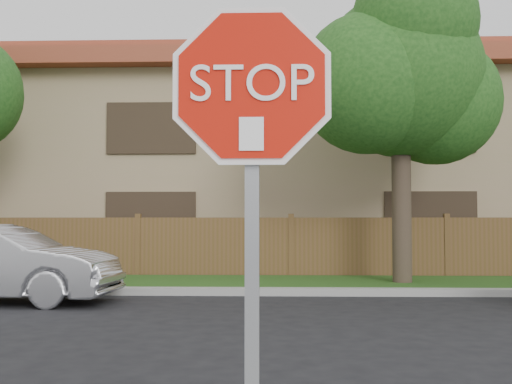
{
  "coord_description": "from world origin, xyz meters",
  "views": [
    {
      "loc": [
        -0.4,
        -4.16,
        1.55
      ],
      "look_at": [
        -0.51,
        -0.9,
        1.7
      ],
      "focal_mm": 42.0,
      "sensor_mm": 36.0,
      "label": 1
    }
  ],
  "objects": [
    {
      "name": "far_curb",
      "position": [
        0.0,
        8.15,
        0.07
      ],
      "size": [
        70.0,
        0.3,
        0.15
      ],
      "primitive_type": "cube",
      "color": "gray",
      "rests_on": "ground"
    },
    {
      "name": "grass_strip",
      "position": [
        0.0,
        9.8,
        0.06
      ],
      "size": [
        70.0,
        3.0,
        0.12
      ],
      "primitive_type": "cube",
      "color": "#1E4714",
      "rests_on": "ground"
    },
    {
      "name": "fence",
      "position": [
        0.0,
        11.4,
        0.8
      ],
      "size": [
        70.0,
        0.12,
        1.6
      ],
      "primitive_type": "cube",
      "color": "brown",
      "rests_on": "ground"
    },
    {
      "name": "apartment_building",
      "position": [
        0.0,
        17.0,
        3.53
      ],
      "size": [
        35.2,
        9.2,
        7.2
      ],
      "color": "tan",
      "rests_on": "ground"
    },
    {
      "name": "tree_mid",
      "position": [
        2.52,
        9.57,
        4.87
      ],
      "size": [
        4.8,
        3.9,
        7.35
      ],
      "color": "#382B21",
      "rests_on": "ground"
    },
    {
      "name": "stop_sign",
      "position": [
        -0.51,
        -1.48,
        1.83
      ],
      "size": [
        1.01,
        0.13,
        2.55
      ],
      "color": "gray",
      "rests_on": "sidewalk_near"
    }
  ]
}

